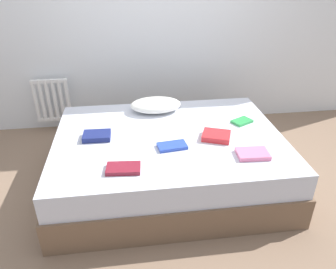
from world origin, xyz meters
TOP-DOWN VIEW (x-y plane):
  - ground_plane at (0.00, 0.00)m, footprint 8.00×8.00m
  - back_wall at (0.00, 1.35)m, footprint 6.00×0.10m
  - bed at (0.00, 0.00)m, footprint 2.00×1.50m
  - radiator at (-1.21, 1.20)m, footprint 0.41×0.04m
  - pillow at (-0.06, 0.52)m, footprint 0.50×0.33m
  - textbook_blue at (-0.00, -0.21)m, footprint 0.25×0.16m
  - textbook_maroon at (-0.40, -0.48)m, footprint 0.26×0.17m
  - textbook_navy at (-0.62, 0.03)m, footprint 0.24×0.17m
  - textbook_green at (0.71, 0.15)m, footprint 0.22×0.19m
  - textbook_red at (0.39, -0.11)m, footprint 0.28×0.26m
  - textbook_pink at (0.60, -0.41)m, footprint 0.25×0.18m

SIDE VIEW (x-z plane):
  - ground_plane at x=0.00m, z-range 0.00..0.00m
  - bed at x=0.00m, z-range 0.00..0.50m
  - radiator at x=-1.21m, z-range 0.14..0.65m
  - textbook_green at x=0.71m, z-range 0.50..0.52m
  - textbook_blue at x=0.00m, z-range 0.50..0.53m
  - textbook_maroon at x=-0.40m, z-range 0.50..0.53m
  - textbook_pink at x=0.60m, z-range 0.50..0.53m
  - textbook_navy at x=-0.62m, z-range 0.50..0.55m
  - textbook_red at x=0.39m, z-range 0.50..0.55m
  - pillow at x=-0.06m, z-range 0.50..0.63m
  - back_wall at x=0.00m, z-range 0.00..2.80m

